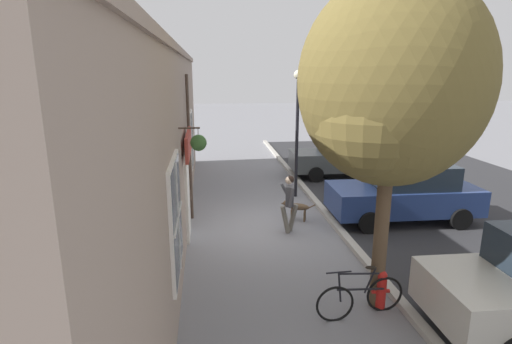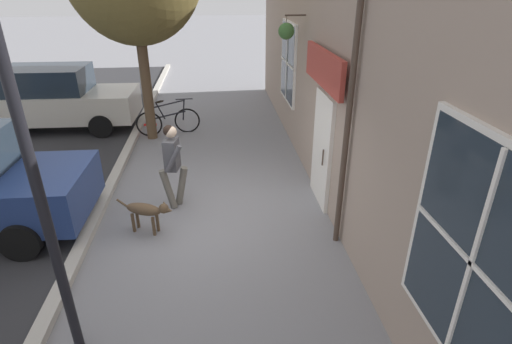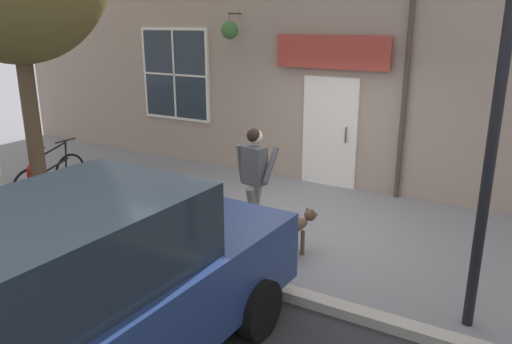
{
  "view_description": "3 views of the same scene",
  "coord_description": "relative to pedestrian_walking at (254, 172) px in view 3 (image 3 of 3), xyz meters",
  "views": [
    {
      "loc": [
        -1.6,
        -10.56,
        4.37
      ],
      "look_at": [
        -0.1,
        1.55,
        1.26
      ],
      "focal_mm": 28.0,
      "sensor_mm": 36.0,
      "label": 1
    },
    {
      "loc": [
        -0.23,
        6.35,
        3.91
      ],
      "look_at": [
        -0.77,
        1.27,
        1.43
      ],
      "focal_mm": 28.0,
      "sensor_mm": 36.0,
      "label": 2
    },
    {
      "loc": [
        6.6,
        3.24,
        3.08
      ],
      "look_at": [
        0.15,
        -0.59,
        0.81
      ],
      "focal_mm": 35.0,
      "sensor_mm": 36.0,
      "label": 3
    }
  ],
  "objects": [
    {
      "name": "ground_plane",
      "position": [
        -0.59,
        0.36,
        -0.96
      ],
      "size": [
        90.0,
        90.0,
        0.0
      ],
      "primitive_type": "plane",
      "color": "gray"
    },
    {
      "name": "storefront_facade",
      "position": [
        -2.93,
        0.35,
        1.49
      ],
      "size": [
        0.95,
        18.0,
        4.91
      ],
      "color": "gray",
      "rests_on": "ground_plane"
    },
    {
      "name": "pedestrian_walking",
      "position": [
        0.0,
        0.0,
        0.0
      ],
      "size": [
        0.54,
        0.61,
        1.62
      ],
      "color": "#6B665B",
      "rests_on": "ground_plane"
    },
    {
      "name": "dog_on_leash",
      "position": [
        0.4,
        0.84,
        -0.54
      ],
      "size": [
        0.99,
        0.47,
        0.63
      ],
      "color": "brown",
      "rests_on": "ground_plane"
    },
    {
      "name": "leaning_bicycle",
      "position": [
        0.49,
        -4.01,
        -0.58
      ],
      "size": [
        1.73,
        0.27,
        1.0
      ],
      "color": "black",
      "rests_on": "ground_plane"
    },
    {
      "name": "parked_car_mid_block",
      "position": [
        3.59,
        0.48,
        -0.08
      ],
      "size": [
        4.33,
        2.0,
        1.75
      ],
      "color": "navy",
      "rests_on": "ground_plane"
    },
    {
      "name": "street_lamp",
      "position": [
        0.9,
        3.18,
        1.95
      ],
      "size": [
        0.32,
        0.32,
        4.4
      ],
      "color": "black",
      "rests_on": "ground_plane"
    },
    {
      "name": "fire_hydrant",
      "position": [
        0.97,
        -3.83,
        -0.57
      ],
      "size": [
        0.34,
        0.2,
        0.77
      ],
      "color": "red",
      "rests_on": "ground_plane"
    }
  ]
}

